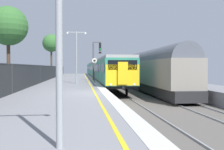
{
  "coord_description": "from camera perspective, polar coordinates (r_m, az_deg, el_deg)",
  "views": [
    {
      "loc": [
        -1.24,
        -17.2,
        1.62
      ],
      "look_at": [
        1.22,
        3.99,
        1.03
      ],
      "focal_mm": 43.42,
      "sensor_mm": 36.0,
      "label": 1
    }
  ],
  "objects": [
    {
      "name": "speed_limit_sign",
      "position": [
        29.42,
        -3.71,
        1.74
      ],
      "size": [
        0.59,
        0.08,
        2.67
      ],
      "color": "#59595B",
      "rests_on": "ground"
    },
    {
      "name": "background_tree_centre",
      "position": [
        53.27,
        -12.72,
        6.43
      ],
      "size": [
        3.36,
        3.36,
        7.98
      ],
      "color": "#473323",
      "rests_on": "ground"
    },
    {
      "name": "freight_train_adjacent_track",
      "position": [
        45.14,
        2.75,
        1.29
      ],
      "size": [
        2.6,
        54.66,
        4.39
      ],
      "color": "#232326",
      "rests_on": "ground"
    },
    {
      "name": "background_tree_left",
      "position": [
        28.75,
        -21.16,
        9.44
      ],
      "size": [
        3.85,
        3.85,
        7.63
      ],
      "color": "#473323",
      "rests_on": "ground"
    },
    {
      "name": "signal_gantry",
      "position": [
        34.19,
        -3.48,
        3.97
      ],
      "size": [
        1.1,
        0.24,
        4.87
      ],
      "color": "#47474C",
      "rests_on": "ground"
    },
    {
      "name": "platform_lamp_mid",
      "position": [
        27.68,
        -7.51,
        4.72
      ],
      "size": [
        2.0,
        0.2,
        5.28
      ],
      "color": "#93999E",
      "rests_on": "ground"
    },
    {
      "name": "ground",
      "position": [
        17.78,
        6.08,
        -5.63
      ],
      "size": [
        17.4,
        110.0,
        1.21
      ],
      "color": "gray"
    },
    {
      "name": "commuter_train_at_platform",
      "position": [
        52.17,
        -2.95,
        1.19
      ],
      "size": [
        2.83,
        61.81,
        3.81
      ],
      "color": "#2D846B",
      "rests_on": "ground"
    },
    {
      "name": "platform_back_fence",
      "position": [
        17.72,
        -20.35,
        -0.61
      ],
      "size": [
        0.07,
        99.0,
        1.86
      ],
      "color": "#282B2D",
      "rests_on": "ground"
    }
  ]
}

